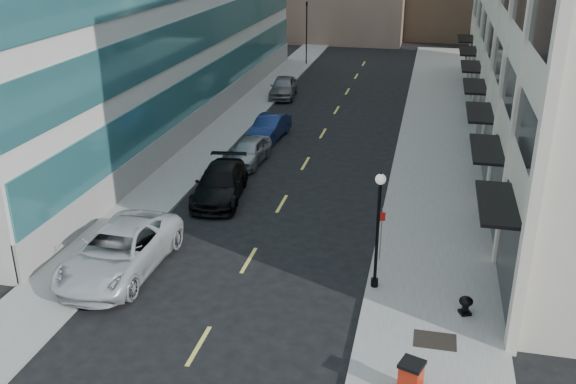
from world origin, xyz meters
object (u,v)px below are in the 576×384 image
at_px(car_silver_sedan, 249,151).
at_px(urn_planter, 466,304).
at_px(car_black_pickup, 220,183).
at_px(traffic_signal, 307,6).
at_px(trash_bin, 411,377).
at_px(sign_post, 381,227).
at_px(car_blue_sedan, 269,128).
at_px(car_white_van, 120,251).
at_px(lamppost, 378,221).
at_px(car_grey_sedan, 283,87).

xyz_separation_m(car_silver_sedan, urn_planter, (11.80, -13.66, -0.17)).
xyz_separation_m(car_black_pickup, urn_planter, (11.80, -8.35, -0.24)).
height_order(traffic_signal, trash_bin, traffic_signal).
bearing_deg(sign_post, trash_bin, -79.98).
bearing_deg(car_blue_sedan, car_white_van, -89.10).
bearing_deg(sign_post, car_blue_sedan, 117.98).
distance_m(car_black_pickup, lamppost, 11.31).
bearing_deg(urn_planter, traffic_signal, 108.41).
relative_size(car_blue_sedan, lamppost, 0.98).
relative_size(car_white_van, trash_bin, 6.07).
height_order(car_silver_sedan, sign_post, sign_post).
height_order(lamppost, sign_post, lamppost).
bearing_deg(lamppost, car_white_van, -175.23).
height_order(car_silver_sedan, car_grey_sedan, car_grey_sedan).
bearing_deg(lamppost, sign_post, 90.00).
relative_size(car_white_van, lamppost, 1.42).
distance_m(car_blue_sedan, sign_post, 17.37).
bearing_deg(urn_planter, car_silver_sedan, 130.82).
relative_size(car_black_pickup, trash_bin, 5.12).
relative_size(lamppost, urn_planter, 6.81).
xyz_separation_m(car_blue_sedan, trash_bin, (10.10, -23.10, -0.01)).
height_order(car_white_van, car_blue_sedan, car_white_van).
xyz_separation_m(car_black_pickup, lamppost, (8.50, -7.16, 2.08)).
xyz_separation_m(car_white_van, car_black_pickup, (1.52, 8.00, -0.11)).
bearing_deg(car_blue_sedan, urn_planter, -51.71).
bearing_deg(car_silver_sedan, car_black_pickup, -86.28).
xyz_separation_m(car_grey_sedan, sign_post, (10.10, -26.02, 0.81)).
height_order(car_blue_sedan, urn_planter, car_blue_sedan).
distance_m(car_black_pickup, urn_planter, 14.46).
height_order(car_silver_sedan, urn_planter, car_silver_sedan).
relative_size(car_silver_sedan, car_blue_sedan, 0.95).
bearing_deg(traffic_signal, sign_post, -74.53).
xyz_separation_m(car_silver_sedan, lamppost, (8.50, -12.47, 2.15)).
bearing_deg(car_grey_sedan, trash_bin, -76.51).
xyz_separation_m(car_black_pickup, car_blue_sedan, (0.00, 10.11, -0.06)).
height_order(car_silver_sedan, lamppost, lamppost).
xyz_separation_m(traffic_signal, car_black_pickup, (2.30, -34.00, -4.91)).
bearing_deg(car_blue_sedan, car_black_pickup, -84.30).
distance_m(traffic_signal, car_black_pickup, 34.43).
height_order(car_blue_sedan, trash_bin, car_blue_sedan).
distance_m(car_white_van, car_blue_sedan, 18.17).
bearing_deg(car_blue_sedan, car_silver_sedan, -84.30).
bearing_deg(trash_bin, car_black_pickup, 146.89).
bearing_deg(traffic_signal, trash_bin, -75.22).
distance_m(trash_bin, sign_post, 8.18).
height_order(car_white_van, lamppost, lamppost).
distance_m(car_blue_sedan, urn_planter, 21.91).
bearing_deg(car_silver_sedan, traffic_signal, 98.31).
height_order(traffic_signal, sign_post, traffic_signal).
relative_size(car_grey_sedan, lamppost, 1.04).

